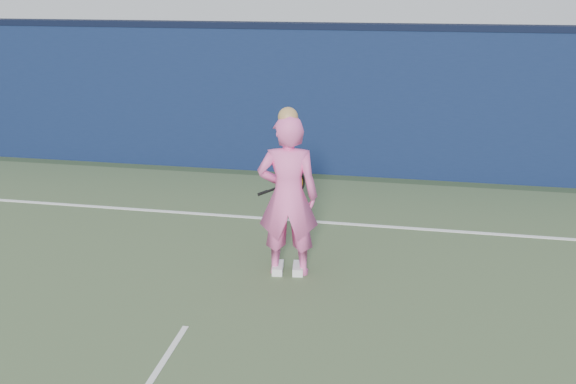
# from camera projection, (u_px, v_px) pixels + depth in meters

# --- Properties ---
(backstop_wall) EXTENTS (24.00, 0.40, 2.50)m
(backstop_wall) POSITION_uv_depth(u_px,v_px,m) (287.00, 101.00, 10.76)
(backstop_wall) COLOR #0D1A3C
(backstop_wall) RESTS_ON ground
(wall_cap) EXTENTS (24.00, 0.42, 0.10)m
(wall_cap) POSITION_uv_depth(u_px,v_px,m) (287.00, 25.00, 10.34)
(wall_cap) COLOR black
(wall_cap) RESTS_ON backstop_wall
(player) EXTENTS (0.74, 0.53, 1.98)m
(player) POSITION_uv_depth(u_px,v_px,m) (288.00, 196.00, 6.89)
(player) COLOR pink
(player) RESTS_ON ground
(racket) EXTENTS (0.56, 0.30, 0.32)m
(racket) POSITION_uv_depth(u_px,v_px,m) (291.00, 184.00, 7.36)
(racket) COLOR black
(racket) RESTS_ON ground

